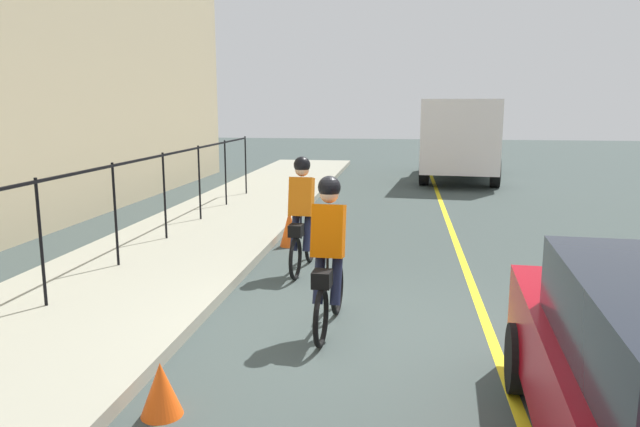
# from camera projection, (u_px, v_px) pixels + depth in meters

# --- Properties ---
(ground_plane) EXTENTS (80.00, 80.00, 0.00)m
(ground_plane) POSITION_uv_depth(u_px,v_px,m) (350.00, 334.00, 6.85)
(ground_plane) COLOR #394441
(lane_line_centre) EXTENTS (36.00, 0.12, 0.01)m
(lane_line_centre) POSITION_uv_depth(u_px,v_px,m) (493.00, 342.00, 6.63)
(lane_line_centre) COLOR yellow
(lane_line_centre) RESTS_ON ground
(sidewalk) EXTENTS (40.00, 3.20, 0.15)m
(sidewalk) POSITION_uv_depth(u_px,v_px,m) (75.00, 314.00, 7.30)
(sidewalk) COLOR gray
(sidewalk) RESTS_ON ground
(iron_fence) EXTENTS (17.25, 0.04, 1.60)m
(iron_fence) POSITION_uv_depth(u_px,v_px,m) (80.00, 199.00, 8.10)
(iron_fence) COLOR black
(iron_fence) RESTS_ON sidewalk
(cyclist_lead) EXTENTS (1.71, 0.38, 1.83)m
(cyclist_lead) POSITION_uv_depth(u_px,v_px,m) (302.00, 215.00, 9.26)
(cyclist_lead) COLOR black
(cyclist_lead) RESTS_ON ground
(cyclist_follow) EXTENTS (1.71, 0.38, 1.83)m
(cyclist_follow) POSITION_uv_depth(u_px,v_px,m) (329.00, 256.00, 6.78)
(cyclist_follow) COLOR black
(cyclist_follow) RESTS_ON ground
(box_truck_background) EXTENTS (6.90, 3.06, 2.78)m
(box_truck_background) POSITION_uv_depth(u_px,v_px,m) (461.00, 135.00, 20.79)
(box_truck_background) COLOR silver
(box_truck_background) RESTS_ON ground
(traffic_cone_near) EXTENTS (0.36, 0.36, 0.47)m
(traffic_cone_near) POSITION_uv_depth(u_px,v_px,m) (161.00, 389.00, 5.03)
(traffic_cone_near) COLOR #FC5513
(traffic_cone_near) RESTS_ON ground
(traffic_cone_far) EXTENTS (0.36, 0.36, 0.69)m
(traffic_cone_far) POSITION_uv_depth(u_px,v_px,m) (289.00, 228.00, 11.06)
(traffic_cone_far) COLOR #ED5615
(traffic_cone_far) RESTS_ON ground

